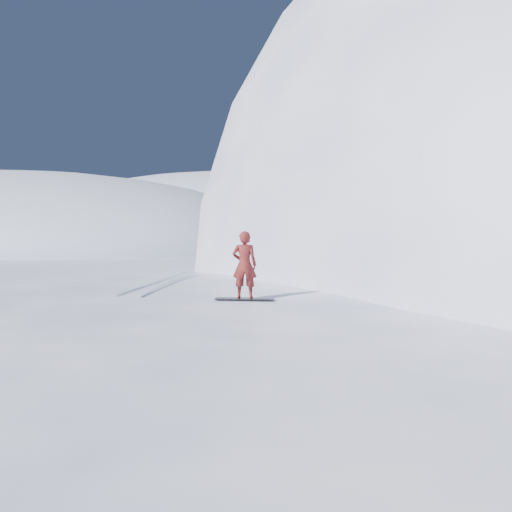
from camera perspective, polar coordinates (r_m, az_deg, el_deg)
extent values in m
plane|color=white|center=(12.86, -16.04, -16.30)|extent=(400.00, 400.00, 0.00)
ellipsoid|color=white|center=(14.88, -6.07, -13.28)|extent=(36.00, 28.00, 4.80)
ellipsoid|color=white|center=(30.43, 23.93, -4.52)|extent=(28.00, 24.00, 18.00)
ellipsoid|color=white|center=(128.82, -3.25, 2.37)|extent=(140.00, 90.00, 36.00)
ellipsoid|color=white|center=(8.46, 3.14, -27.80)|extent=(5.00, 4.50, 0.70)
ellipsoid|color=white|center=(18.76, -10.75, -9.60)|extent=(7.00, 6.30, 1.00)
ellipsoid|color=white|center=(14.64, 18.39, -13.78)|extent=(4.00, 3.60, 0.60)
cube|color=black|center=(12.37, -1.44, -5.36)|extent=(1.62, 0.69, 0.03)
imported|color=maroon|center=(12.25, -1.45, -1.11)|extent=(0.75, 0.59, 1.82)
cube|color=silver|center=(16.28, -12.23, -3.08)|extent=(0.80, 5.96, 0.04)
cube|color=silver|center=(16.04, -10.71, -3.17)|extent=(1.29, 5.88, 0.04)
cube|color=silver|center=(15.97, -10.26, -3.20)|extent=(1.14, 5.91, 0.04)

